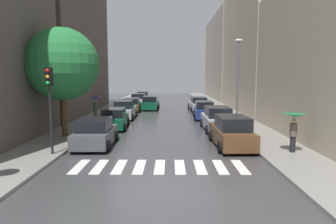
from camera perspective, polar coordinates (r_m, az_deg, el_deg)
The scene contains 23 objects.
ground_plane at distance 34.54m, azimuth -0.43°, elevation 0.05°, with size 28.00×72.00×0.04m, color #3A3A3C.
sidewalk_left at distance 35.22m, azimuth -11.07°, elevation 0.21°, with size 3.00×72.00×0.15m, color gray.
sidewalk_right at distance 35.06m, azimuth 10.25°, elevation 0.20°, with size 3.00×72.00×0.15m, color gray.
crosswalk_stripes at distance 13.73m, azimuth -1.57°, elevation -10.27°, with size 7.65×2.20×0.01m.
building_left_mid at distance 35.63m, azimuth -19.47°, elevation 18.42°, with size 6.00×17.81×22.89m, color #564C47.
building_right_mid at distance 37.42m, azimuth 17.71°, elevation 19.27°, with size 6.00×16.54×24.63m, color #B2A38C.
building_right_far at distance 55.52m, azimuth 11.43°, elevation 9.87°, with size 6.00×20.31×14.31m, color #9E9384.
parked_car_left_nearest at distance 17.89m, azimuth -13.56°, elevation -3.92°, with size 2.20×4.17×1.64m.
parked_car_left_second at distance 23.79m, azimuth -10.10°, elevation -1.28°, with size 2.18×4.47×1.57m.
parked_car_left_third at distance 28.97m, azimuth -8.19°, elevation 0.33°, with size 2.04×4.43×1.75m.
parked_car_left_fourth at distance 35.14m, azimuth -6.85°, elevation 1.33°, with size 2.17×4.44×1.53m.
parked_car_left_fifth at distance 41.58m, azimuth -5.53°, elevation 2.27°, with size 2.19×4.34×1.66m.
parked_car_left_sixth at distance 47.52m, azimuth -4.73°, elevation 2.82°, with size 2.01×4.33×1.63m.
parked_car_right_nearest at distance 17.65m, azimuth 11.91°, elevation -3.81°, with size 2.16×4.68×1.79m.
parked_car_right_second at distance 22.78m, azimuth 9.23°, elevation -1.38°, with size 2.16×4.71×1.79m.
parked_car_right_third at distance 28.92m, azimuth 6.80°, elevation 0.28°, with size 2.10×4.51×1.67m.
parked_car_right_fourth at distance 35.38m, azimuth 5.72°, elevation 1.46°, with size 2.24×4.72×1.64m.
car_midroad at distance 36.67m, azimuth -3.38°, elevation 1.66°, with size 2.13×4.61×1.63m.
pedestrian_foreground at distance 16.68m, azimuth 22.63°, elevation -1.88°, with size 1.17×1.17×1.99m.
pedestrian_near_tree at distance 27.93m, azimuth -13.54°, elevation 1.70°, with size 1.03×1.03×2.05m.
street_tree_left at distance 20.49m, azimuth -19.33°, elevation 8.49°, with size 4.60×4.60×6.93m.
traffic_light_left_corner at distance 15.92m, azimuth -21.46°, elevation 3.63°, with size 0.30×0.42×4.30m.
lamp_post_right at distance 23.30m, azimuth 13.06°, elevation 6.49°, with size 0.60×0.28×6.61m.
Camera 1 is at (0.44, -10.30, 4.03)m, focal length 32.31 mm.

